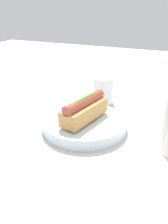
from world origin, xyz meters
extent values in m
plane|color=beige|center=(0.00, 0.00, 0.00)|extent=(2.40, 2.40, 0.00)
cylinder|color=silver|center=(0.00, 0.01, 0.01)|extent=(0.22, 0.22, 0.02)
torus|color=silver|center=(0.00, 0.01, 0.02)|extent=(0.23, 0.23, 0.01)
cube|color=tan|center=(0.00, 0.01, 0.05)|extent=(0.16, 0.08, 0.04)
cylinder|color=#A84733|center=(0.00, 0.01, 0.08)|extent=(0.15, 0.06, 0.03)
ellipsoid|color=olive|center=(0.00, 0.01, 0.09)|extent=(0.11, 0.03, 0.01)
cylinder|color=white|center=(-0.19, 0.00, 0.04)|extent=(0.07, 0.07, 0.09)
cylinder|color=silver|center=(-0.19, 0.00, 0.04)|extent=(0.06, 0.06, 0.08)
camera|label=1|loc=(0.52, 0.24, 0.32)|focal=38.43mm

